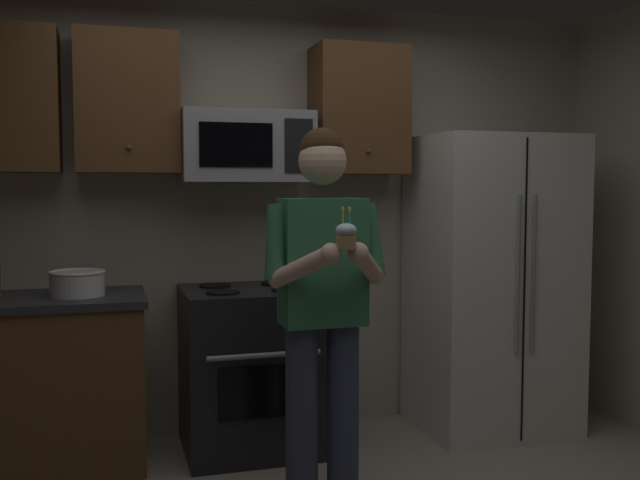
# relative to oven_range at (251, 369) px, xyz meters

# --- Properties ---
(wall_back) EXTENTS (4.40, 0.10, 2.60)m
(wall_back) POSITION_rel_oven_range_xyz_m (0.15, 0.39, 0.84)
(wall_back) COLOR #B7AD99
(wall_back) RESTS_ON ground
(oven_range) EXTENTS (0.76, 0.70, 0.93)m
(oven_range) POSITION_rel_oven_range_xyz_m (0.00, 0.00, 0.00)
(oven_range) COLOR black
(oven_range) RESTS_ON ground
(microwave) EXTENTS (0.74, 0.41, 0.40)m
(microwave) POSITION_rel_oven_range_xyz_m (0.00, 0.12, 1.26)
(microwave) COLOR #9EA0A5
(refrigerator) EXTENTS (0.90, 0.75, 1.80)m
(refrigerator) POSITION_rel_oven_range_xyz_m (1.50, -0.04, 0.44)
(refrigerator) COLOR white
(refrigerator) RESTS_ON ground
(cabinet_row_upper) EXTENTS (2.78, 0.36, 0.76)m
(cabinet_row_upper) POSITION_rel_oven_range_xyz_m (-0.57, 0.17, 1.49)
(cabinet_row_upper) COLOR brown
(counter_left) EXTENTS (1.44, 0.66, 0.92)m
(counter_left) POSITION_rel_oven_range_xyz_m (-1.30, 0.02, 0.00)
(counter_left) COLOR brown
(counter_left) RESTS_ON ground
(bowl_large_white) EXTENTS (0.29, 0.29, 0.13)m
(bowl_large_white) POSITION_rel_oven_range_xyz_m (-0.93, -0.01, 0.53)
(bowl_large_white) COLOR white
(bowl_large_white) RESTS_ON counter_left
(person) EXTENTS (0.60, 0.48, 1.76)m
(person) POSITION_rel_oven_range_xyz_m (0.17, -0.84, 0.53)
(person) COLOR #383F59
(person) RESTS_ON ground
(cupcake) EXTENTS (0.09, 0.09, 0.17)m
(cupcake) POSITION_rel_oven_range_xyz_m (0.17, -1.17, 0.83)
(cupcake) COLOR #A87F56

